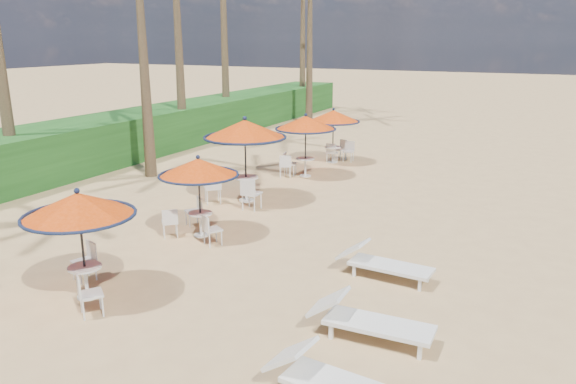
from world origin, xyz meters
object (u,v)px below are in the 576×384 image
at_px(station_0, 79,215).
at_px(station_2, 243,137).
at_px(lounger_near, 332,380).
at_px(lounger_far, 381,262).
at_px(station_1, 197,177).
at_px(lounger_mid, 366,319).
at_px(station_3, 304,129).
at_px(station_4, 335,123).

distance_m(station_0, station_2, 7.20).
relative_size(lounger_near, lounger_far, 1.06).
distance_m(station_1, lounger_mid, 6.40).
distance_m(station_2, lounger_far, 6.86).
bearing_deg(lounger_mid, lounger_far, 100.26).
relative_size(station_2, lounger_mid, 1.24).
relative_size(station_0, lounger_far, 1.07).
bearing_deg(lounger_far, station_0, -140.49).
xyz_separation_m(station_3, lounger_near, (5.92, -11.96, -1.42)).
bearing_deg(lounger_mid, station_0, -171.72).
bearing_deg(station_4, lounger_mid, -66.17).
distance_m(station_1, station_2, 3.31).
distance_m(station_4, lounger_mid, 14.08).
bearing_deg(station_3, station_4, 87.39).
relative_size(lounger_near, lounger_mid, 1.02).
bearing_deg(station_1, station_2, 99.54).
xyz_separation_m(station_0, station_1, (-0.07, 3.94, -0.15)).
distance_m(station_1, lounger_far, 5.15).
bearing_deg(lounger_near, station_4, 117.78).
distance_m(station_1, station_3, 7.05).
bearing_deg(lounger_near, station_2, 133.49).
distance_m(lounger_near, lounger_mid, 1.88).
height_order(station_2, station_4, station_2).
bearing_deg(station_1, lounger_mid, -28.84).
relative_size(station_4, lounger_mid, 1.04).
relative_size(station_0, station_2, 0.84).
relative_size(station_4, lounger_near, 1.02).
bearing_deg(station_2, station_0, -85.13).
bearing_deg(lounger_mid, station_3, 118.67).
height_order(station_1, lounger_mid, station_1).
relative_size(station_0, station_3, 0.96).
xyz_separation_m(station_1, lounger_near, (5.64, -4.91, -1.20)).
height_order(station_0, station_4, station_4).
height_order(lounger_mid, lounger_far, lounger_mid).
xyz_separation_m(station_3, lounger_mid, (5.79, -10.08, -1.42)).
xyz_separation_m(station_4, lounger_mid, (5.66, -12.82, -1.28)).
bearing_deg(station_4, lounger_far, -63.37).
height_order(lounger_near, lounger_far, lounger_near).
height_order(station_4, lounger_far, station_4).
bearing_deg(lounger_near, station_3, 122.61).
distance_m(station_1, station_4, 9.79).
distance_m(station_3, station_4, 2.75).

